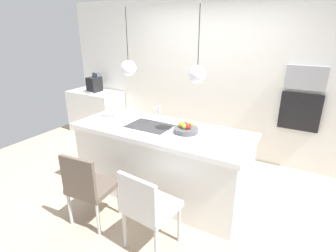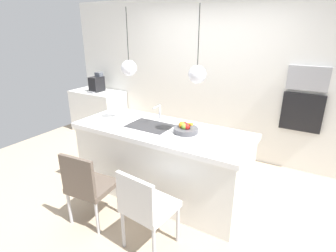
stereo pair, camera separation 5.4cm
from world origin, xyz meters
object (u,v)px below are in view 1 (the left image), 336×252
chair_middle (148,206)px  chair_near (88,185)px  coffee_machine (95,84)px  oven (300,112)px  fruit_bowl (186,129)px  microwave (306,78)px

chair_middle → chair_near: bearing=-179.7°
coffee_machine → oven: 3.83m
fruit_bowl → chair_middle: fruit_bowl is taller
microwave → chair_near: bearing=-126.3°
microwave → coffee_machine: bearing=-175.6°
fruit_bowl → chair_middle: (0.07, -0.93, -0.47)m
fruit_bowl → chair_middle: size_ratio=0.34×
fruit_bowl → coffee_machine: (-2.71, 1.25, 0.05)m
coffee_machine → oven: coffee_machine is taller
fruit_bowl → oven: bearing=54.2°
fruit_bowl → microwave: size_ratio=0.55×
microwave → oven: (0.00, 0.00, -0.50)m
oven → chair_near: oven is taller
coffee_machine → chair_middle: 3.57m
chair_near → chair_middle: chair_near is taller
microwave → oven: size_ratio=0.96×
fruit_bowl → chair_near: bearing=-127.2°
chair_middle → coffee_machine: bearing=141.7°
microwave → fruit_bowl: bearing=-125.8°
coffee_machine → fruit_bowl: bearing=-24.8°
oven → chair_near: bearing=-126.3°
fruit_bowl → microwave: (1.12, 1.55, 0.47)m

